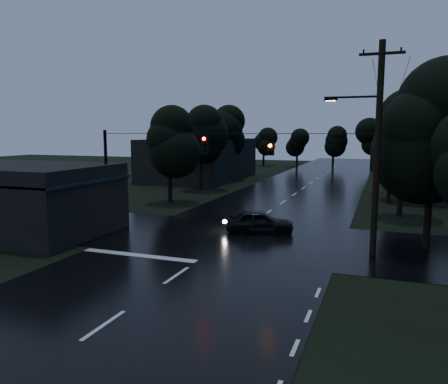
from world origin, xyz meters
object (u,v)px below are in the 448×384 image
Objects in this scene: storefront at (9,198)px; utility_pole_far at (390,156)px; car at (260,222)px; utility_pole_main at (376,145)px.

storefront is 1.62× the size of utility_pole_far.
car is at bearing 18.10° from storefront.
utility_pole_far is at bearing -41.88° from car.
car is at bearing 157.35° from utility_pole_main.
storefront is 28.56m from utility_pole_far.
utility_pole_far reaches higher than car.
car is (-6.25, 2.61, -4.59)m from utility_pole_main.
utility_pole_main is 1.33× the size of utility_pole_far.
storefront is at bearing 92.61° from car.
storefront is at bearing -174.39° from utility_pole_main.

